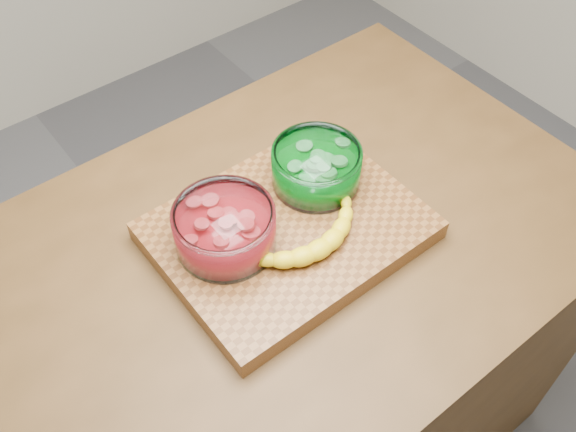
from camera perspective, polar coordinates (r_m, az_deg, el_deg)
ground at (r=1.95m, az=0.00°, el=-18.58°), size 3.50×3.50×0.00m
counter at (r=1.54m, az=0.00°, el=-12.37°), size 1.20×0.80×0.90m
cutting_board at (r=1.14m, az=0.00°, el=-1.29°), size 0.45×0.35×0.04m
bowl_red at (r=1.08m, az=-5.63°, el=-1.16°), size 0.17×0.17×0.08m
bowl_green at (r=1.17m, az=2.53°, el=4.34°), size 0.16×0.16×0.08m
banana at (r=1.09m, az=1.82°, el=-1.89°), size 0.26×0.12×0.04m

